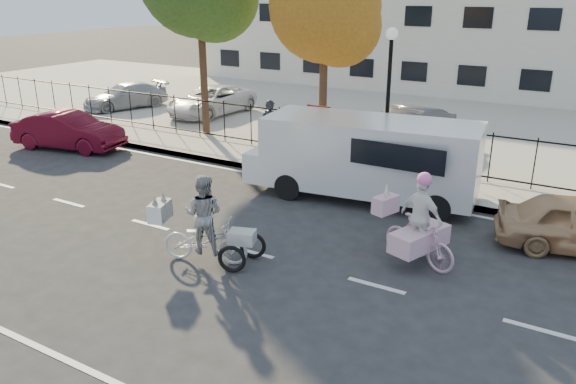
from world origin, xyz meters
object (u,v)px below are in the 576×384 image
Objects in this scene: lamppost at (389,75)px; pedestrian at (270,126)px; zebra_trike at (205,229)px; red_sedan at (68,131)px; unicorn_bike at (419,231)px; lot_car_b at (211,100)px; lot_car_a at (126,96)px; white_van at (366,155)px; lot_car_c at (405,128)px.

pedestrian is (-4.18, -0.06, -2.05)m from lamppost.
pedestrian reaches higher than zebra_trike.
red_sedan is 7.45m from pedestrian.
zebra_trike is 4.50m from unicorn_bike.
pedestrian is at bearing -179.14° from lamppost.
pedestrian reaches higher than lot_car_b.
unicorn_bike reaches higher than lot_car_a.
lot_car_b is (-8.72, 11.50, 0.03)m from zebra_trike.
lamppost is 10.77m from lot_car_b.
unicorn_bike is 4.08m from white_van.
white_van is at bearing 0.25° from lot_car_a.
pedestrian is 0.46× the size of lot_car_a.
unicorn_bike is at bearing -79.06° from zebra_trike.
lot_car_b is at bearing -168.71° from lot_car_c.
lot_car_c is at bearing 90.33° from white_van.
lot_car_b is at bearing 158.53° from lamppost.
white_van is 15.44m from lot_car_a.
lamppost is at bearing -18.41° from lot_car_b.
lamppost reaches higher than lot_car_a.
unicorn_bike is at bearing -58.12° from white_van.
white_van is at bearing -32.81° from zebra_trike.
lot_car_b is (-10.09, 6.15, -0.45)m from white_van.
lot_car_a is (-14.20, 2.94, -2.38)m from lamppost.
lot_car_b is (-9.78, 3.85, -2.33)m from lamppost.
lot_car_c is (-0.36, 2.86, -2.25)m from lamppost.
red_sedan is at bearing -133.97° from lot_car_c.
zebra_trike is at bearing 109.55° from pedestrian.
lot_car_c is (9.42, -0.99, 0.08)m from lot_car_b.
lamppost reaches higher than unicorn_bike.
lot_car_b is at bearing 73.34° from unicorn_bike.
red_sedan is at bearing 20.38° from pedestrian.
lot_car_b reaches higher than red_sedan.
pedestrian is at bearing -31.87° from lot_car_b.
white_van is 11.83m from lot_car_b.
unicorn_bike reaches higher than lot_car_b.
pedestrian is at bearing 146.48° from white_van.
lot_car_a is at bearing 16.40° from red_sedan.
lamppost is 1.06× the size of red_sedan.
zebra_trike reaches higher than lot_car_a.
zebra_trike is 5.55m from white_van.
lot_car_c is (0.70, 10.52, 0.11)m from zebra_trike.
white_van is 1.59× the size of red_sedan.
unicorn_bike is at bearing -62.32° from lamppost.
lot_car_a is 0.88× the size of lot_car_b.
lamppost is 1.90× the size of zebra_trike.
unicorn_bike is 8.91m from lot_car_c.
lot_car_c reaches higher than red_sedan.
white_van is (1.37, 5.36, 0.48)m from zebra_trike.
red_sedan is at bearing 99.63° from unicorn_bike.
unicorn_bike reaches higher than lot_car_c.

